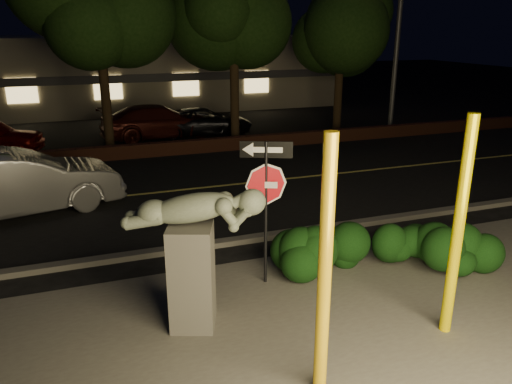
% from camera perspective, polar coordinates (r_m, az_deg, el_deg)
% --- Properties ---
extents(ground, '(90.00, 90.00, 0.00)m').
position_cam_1_polar(ground, '(17.64, -7.45, 3.37)').
color(ground, black).
rests_on(ground, ground).
extents(patio, '(14.00, 6.00, 0.02)m').
position_cam_1_polar(patio, '(8.06, 10.43, -15.97)').
color(patio, '#4C4944').
rests_on(patio, ground).
extents(road, '(80.00, 8.00, 0.01)m').
position_cam_1_polar(road, '(14.83, -4.94, 0.59)').
color(road, black).
rests_on(road, ground).
extents(lane_marking, '(80.00, 0.12, 0.00)m').
position_cam_1_polar(lane_marking, '(14.83, -4.95, 0.64)').
color(lane_marking, '#D1C053').
rests_on(lane_marking, road).
extents(curb, '(80.00, 0.25, 0.12)m').
position_cam_1_polar(curb, '(11.14, 0.49, -5.22)').
color(curb, '#4C4944').
rests_on(curb, ground).
extents(brick_wall, '(40.00, 0.35, 0.50)m').
position_cam_1_polar(brick_wall, '(18.82, -8.34, 5.07)').
color(brick_wall, '#4B2518').
rests_on(brick_wall, ground).
extents(parking_lot, '(40.00, 12.00, 0.01)m').
position_cam_1_polar(parking_lot, '(24.37, -11.05, 7.36)').
color(parking_lot, black).
rests_on(parking_lot, ground).
extents(building, '(22.00, 10.20, 4.00)m').
position_cam_1_polar(building, '(31.97, -13.59, 13.36)').
color(building, slate).
rests_on(building, ground).
extents(tree_far_d, '(4.40, 4.40, 7.42)m').
position_cam_1_polar(tree_far_d, '(22.84, 9.89, 20.38)').
color(tree_far_d, black).
rests_on(tree_far_d, ground).
extents(yellow_pole_left, '(0.17, 0.17, 3.43)m').
position_cam_1_polar(yellow_pole_left, '(6.12, 7.86, -9.04)').
color(yellow_pole_left, yellow).
rests_on(yellow_pole_left, ground).
extents(yellow_pole_right, '(0.17, 0.17, 3.41)m').
position_cam_1_polar(yellow_pole_right, '(7.86, 22.10, -4.01)').
color(yellow_pole_right, '#EFD600').
rests_on(yellow_pole_right, ground).
extents(signpost, '(0.84, 0.38, 2.67)m').
position_cam_1_polar(signpost, '(8.67, 1.14, 0.81)').
color(signpost, black).
rests_on(signpost, ground).
extents(sculpture, '(2.10, 1.21, 2.28)m').
position_cam_1_polar(sculpture, '(7.60, -7.19, -5.94)').
color(sculpture, '#4C4944').
rests_on(sculpture, ground).
extents(hedge_center, '(2.16, 1.59, 1.02)m').
position_cam_1_polar(hedge_center, '(9.72, 7.58, -6.17)').
color(hedge_center, black).
rests_on(hedge_center, ground).
extents(hedge_right, '(1.69, 1.30, 0.98)m').
position_cam_1_polar(hedge_right, '(10.46, 16.88, -5.12)').
color(hedge_right, black).
rests_on(hedge_right, ground).
extents(hedge_far_right, '(1.58, 1.24, 0.96)m').
position_cam_1_polar(hedge_far_right, '(10.42, 22.01, -5.85)').
color(hedge_far_right, black).
rests_on(hedge_far_right, ground).
extents(silver_sedan, '(5.21, 2.83, 1.63)m').
position_cam_1_polar(silver_sedan, '(13.77, -25.56, 0.92)').
color(silver_sedan, '#9E9EA2').
rests_on(silver_sedan, ground).
extents(parked_car_darkred, '(5.05, 2.56, 1.41)m').
position_cam_1_polar(parked_car_darkred, '(21.71, -11.05, 7.91)').
color(parked_car_darkred, '#3A100C').
rests_on(parked_car_darkred, ground).
extents(parked_car_dark, '(4.32, 2.26, 1.16)m').
position_cam_1_polar(parked_car_dark, '(22.13, -5.93, 8.03)').
color(parked_car_dark, black).
rests_on(parked_car_dark, ground).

